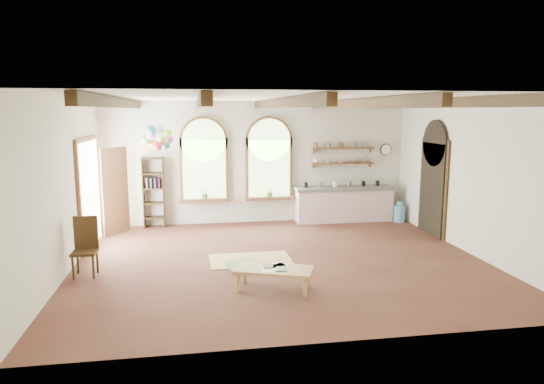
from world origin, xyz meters
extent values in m
plane|color=brown|center=(0.00, 0.00, 0.00)|extent=(8.00, 8.00, 0.00)
cube|color=brown|center=(-1.40, 3.44, 1.45)|extent=(1.24, 0.08, 1.64)
cylinder|color=brown|center=(-1.40, 3.44, 2.20)|extent=(1.24, 0.08, 1.24)
cube|color=#9BCC7A|center=(-1.40, 3.40, 1.45)|extent=(1.10, 0.04, 1.50)
cube|color=brown|center=(-1.40, 3.35, 0.66)|extent=(1.30, 0.28, 0.08)
cube|color=brown|center=(0.30, 3.44, 1.45)|extent=(1.24, 0.08, 1.64)
cylinder|color=brown|center=(0.30, 3.44, 2.20)|extent=(1.24, 0.08, 1.24)
cube|color=#9BCC7A|center=(0.30, 3.40, 1.45)|extent=(1.10, 0.04, 1.50)
cube|color=brown|center=(0.30, 3.35, 0.66)|extent=(1.30, 0.28, 0.08)
cube|color=brown|center=(-3.95, 1.80, 1.15)|extent=(0.10, 1.90, 2.50)
cube|color=black|center=(3.95, 1.50, 1.10)|extent=(0.10, 1.30, 2.40)
cube|color=beige|center=(2.30, 3.20, 0.43)|extent=(2.60, 0.55, 0.86)
cube|color=slate|center=(2.30, 3.20, 0.90)|extent=(2.68, 0.62, 0.08)
cube|color=brown|center=(2.30, 3.38, 1.55)|extent=(1.70, 0.24, 0.04)
cube|color=brown|center=(2.30, 3.38, 1.95)|extent=(1.70, 0.24, 0.04)
cylinder|color=black|center=(3.55, 3.45, 1.90)|extent=(0.32, 0.04, 0.32)
cube|color=#3D2913|center=(-2.95, 3.32, 0.90)|extent=(0.03, 0.32, 1.80)
cube|color=#3D2913|center=(-2.45, 3.32, 0.90)|extent=(0.03, 0.32, 1.80)
cube|color=tan|center=(-0.40, -1.52, 0.34)|extent=(1.42, 1.01, 0.05)
cube|color=tan|center=(-0.99, -1.52, 0.16)|extent=(0.06, 0.06, 0.33)
cube|color=tan|center=(0.05, -1.91, 0.16)|extent=(0.06, 0.06, 0.33)
cube|color=tan|center=(-0.85, -1.12, 0.16)|extent=(0.06, 0.06, 0.33)
cube|color=tan|center=(0.19, -1.51, 0.16)|extent=(0.06, 0.06, 0.33)
cube|color=#3D2913|center=(-3.65, -0.33, 0.45)|extent=(0.43, 0.43, 0.05)
cube|color=#3D2913|center=(-3.65, -0.14, 0.76)|extent=(0.43, 0.05, 0.63)
cube|color=tan|center=(-0.60, 0.12, 0.01)|extent=(1.62, 1.02, 0.02)
cube|color=gray|center=(-0.80, -0.30, 0.05)|extent=(0.68, 0.68, 0.09)
cylinder|color=#5692BA|center=(3.75, 2.84, 0.22)|extent=(0.29, 0.29, 0.44)
sphere|color=#5692BA|center=(3.75, 2.84, 0.49)|extent=(0.16, 0.16, 0.16)
cylinder|color=#5692BA|center=(3.30, 3.20, 0.24)|extent=(0.32, 0.32, 0.48)
sphere|color=#5692BA|center=(3.30, 3.20, 0.54)|extent=(0.17, 0.17, 0.17)
cylinder|color=white|center=(-2.45, 2.30, 2.78)|extent=(0.01, 0.01, 0.85)
sphere|color=teal|center=(-2.29, 2.24, 2.17)|extent=(0.22, 0.22, 0.22)
sphere|color=#FD54BB|center=(-2.22, 2.37, 2.29)|extent=(0.22, 0.22, 0.22)
sphere|color=#98FF35|center=(-2.26, 2.55, 2.41)|extent=(0.22, 0.22, 0.22)
sphere|color=silver|center=(-2.45, 2.47, 2.53)|extent=(0.22, 0.22, 0.22)
sphere|color=gold|center=(-2.59, 2.50, 2.17)|extent=(0.22, 0.22, 0.22)
sphere|color=#73B94F|center=(-2.75, 2.40, 2.29)|extent=(0.22, 0.22, 0.22)
sphere|color=#F674D9|center=(-2.61, 2.25, 2.41)|extent=(0.22, 0.22, 0.22)
sphere|color=#2F97C7|center=(-2.60, 2.11, 2.53)|extent=(0.22, 0.22, 0.22)
sphere|color=#F03547|center=(-2.46, 1.98, 2.17)|extent=(0.22, 0.22, 0.22)
sphere|color=#96D149|center=(-2.35, 2.16, 2.29)|extent=(0.22, 0.22, 0.22)
imported|color=olive|center=(-0.56, -1.41, 0.38)|extent=(0.19, 0.25, 0.02)
cube|color=black|center=(-0.28, -1.59, 0.37)|extent=(0.21, 0.27, 0.01)
imported|color=#598C4C|center=(-1.40, 3.32, 0.85)|extent=(0.27, 0.23, 0.30)
imported|color=#598C4C|center=(0.30, 3.32, 0.85)|extent=(0.27, 0.23, 0.30)
imported|color=white|center=(1.55, 3.38, 1.62)|extent=(0.12, 0.10, 0.10)
imported|color=beige|center=(1.90, 3.38, 1.62)|extent=(0.10, 0.10, 0.09)
imported|color=beige|center=(2.25, 3.38, 1.60)|extent=(0.22, 0.22, 0.05)
imported|color=#8C664C|center=(2.60, 3.38, 1.60)|extent=(0.20, 0.20, 0.06)
imported|color=slate|center=(2.95, 3.38, 1.67)|extent=(0.18, 0.18, 0.19)
camera|label=1|loc=(-1.68, -9.15, 2.97)|focal=32.00mm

